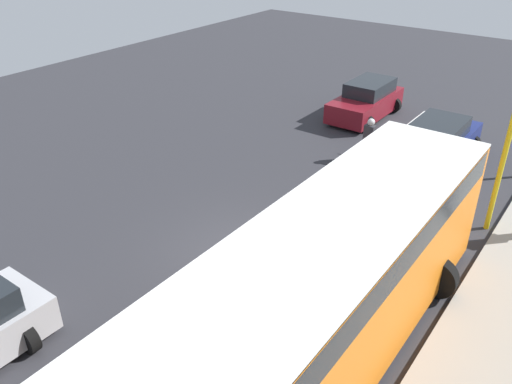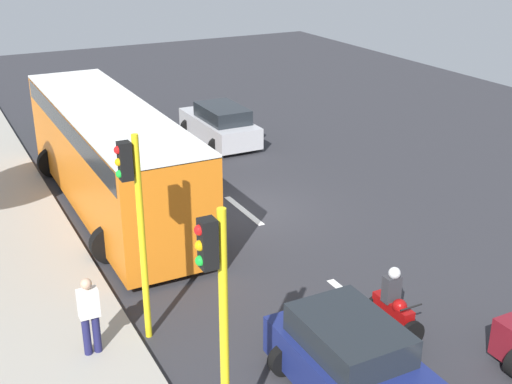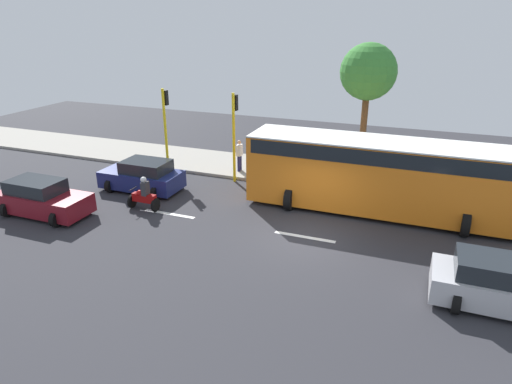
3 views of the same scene
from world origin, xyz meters
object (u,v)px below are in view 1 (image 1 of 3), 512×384
Objects in this scene: city_bus at (320,293)px; motorcycle at (370,142)px; car_maroon at (366,101)px; car_dark_blue at (439,141)px.

city_bus reaches higher than motorcycle.
car_dark_blue is at bearing -30.96° from car_maroon.
motorcycle is at bearing 109.73° from city_bus.
car_dark_blue is at bearing 97.41° from city_bus.
city_bus reaches higher than car_maroon.
motorcycle is (-3.39, 9.45, -1.20)m from city_bus.
car_dark_blue is 2.54× the size of motorcycle.
car_dark_blue is 2.42m from motorcycle.
city_bus is at bearing -70.27° from motorcycle.
city_bus is 10.12m from motorcycle.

